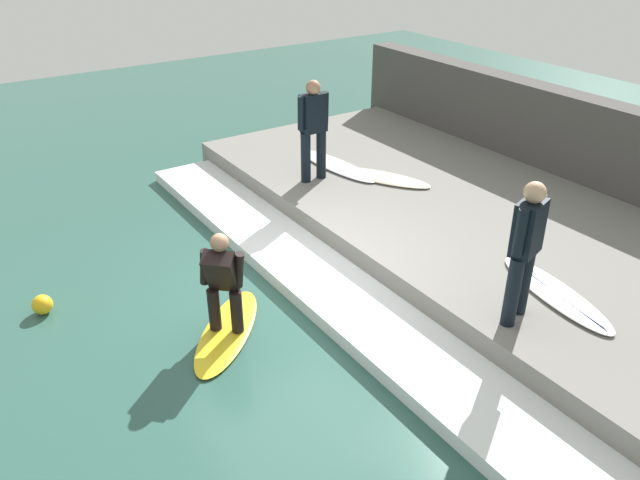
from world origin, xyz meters
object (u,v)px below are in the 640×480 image
surfboard_riding (227,331)px  surfboard_waiting_near (555,293)px  surfboard_waiting_far (337,165)px  surfer_waiting_far (313,125)px  surfboard_spare (383,177)px  surfer_waiting_near (525,245)px  marker_buoy (42,305)px  surfer_riding (223,279)px

surfboard_riding → surfboard_waiting_near: 3.99m
surfboard_riding → surfboard_waiting_far: (3.55, 2.73, 0.46)m
surfer_waiting_far → surfboard_spare: (0.98, -0.65, -0.92)m
surfer_waiting_near → surfer_waiting_far: surfer_waiting_far is taller
surfer_waiting_far → marker_buoy: (-4.66, -0.81, -1.28)m
surfer_riding → surfboard_waiting_near: size_ratio=0.69×
surfer_waiting_near → surfboard_spare: bearing=71.8°
surfer_riding → surfboard_waiting_near: (3.37, -2.09, -0.29)m
surfboard_waiting_near → marker_buoy: size_ratio=7.36×
surfboard_waiting_near → marker_buoy: bearing=143.6°
surfboard_waiting_near → surfer_riding: bearing=148.2°
surfer_waiting_near → surfboard_waiting_far: 5.03m
surfboard_riding → surfer_riding: 0.75m
surfer_waiting_far → surfboard_riding: bearing=-139.3°
surfer_waiting_far → surfboard_spare: surfer_waiting_far is taller
surfboard_waiting_far → surfboard_waiting_near: bearing=-92.1°
surfer_riding → surfboard_waiting_far: (3.55, 2.73, -0.29)m
surfboard_riding → marker_buoy: (-1.75, 1.69, 0.10)m
surfer_riding → surfer_waiting_near: 3.40m
surfboard_waiting_near → surfer_waiting_far: size_ratio=1.12×
surfboard_waiting_near → surfboard_waiting_far: 4.83m
surfer_waiting_near → surfer_waiting_far: (0.32, 4.61, 0.01)m
surfboard_waiting_far → marker_buoy: surfboard_waiting_far is taller
surfboard_riding → surfer_waiting_near: (2.59, -2.11, 1.37)m
surfer_riding → surfboard_spare: (3.89, 1.85, -0.29)m
surfboard_riding → surfer_waiting_far: bearing=40.7°
marker_buoy → surfboard_riding: bearing=-44.0°
surfboard_waiting_far → surfboard_spare: same height
surfboard_waiting_near → surfboard_waiting_far: (0.18, 4.82, -0.00)m
surfer_waiting_near → surfboard_waiting_near: size_ratio=0.89×
surfer_waiting_near → surfboard_riding: bearing=140.7°
surfboard_riding → surfer_waiting_far: surfer_waiting_far is taller
surfer_riding → surfer_waiting_near: bearing=-39.3°
surfer_riding → marker_buoy: size_ratio=5.09×
surfboard_waiting_near → surfboard_waiting_far: size_ratio=0.95×
surfer_waiting_near → marker_buoy: size_ratio=6.51×
surfboard_spare → marker_buoy: bearing=-178.4°
surfboard_riding → surfboard_spare: (3.89, 1.85, 0.46)m
surfer_riding → surfboard_spare: size_ratio=0.74×
surfer_riding → surfer_waiting_near: surfer_waiting_near is taller
surfer_riding → surfer_waiting_far: 3.89m
surfboard_riding → surfboard_waiting_far: size_ratio=0.84×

